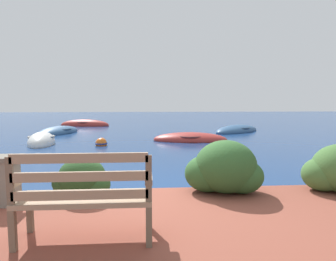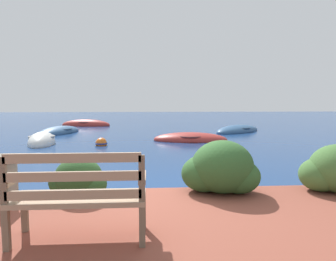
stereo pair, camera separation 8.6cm
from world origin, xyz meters
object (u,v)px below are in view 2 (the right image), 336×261
Objects in this scene: rowboat_outer at (238,131)px; mooring_buoy at (101,143)px; rowboat_far at (59,132)px; rowboat_distant at (86,125)px; rowboat_mid at (190,140)px; rowboat_nearest at (42,142)px; park_bench at (78,194)px.

rowboat_outer reaches higher than mooring_buoy.
rowboat_far is 1.00× the size of rowboat_distant.
rowboat_mid is 0.95× the size of rowboat_distant.
rowboat_mid is 9.69m from rowboat_distant.
mooring_buoy is at bearing 24.94° from rowboat_mid.
rowboat_nearest is at bearing 167.95° from mooring_buoy.
rowboat_mid is 4.51m from rowboat_outer.
rowboat_outer is 1.01× the size of rowboat_distant.
rowboat_nearest reaches higher than rowboat_far.
rowboat_outer reaches higher than rowboat_far.
rowboat_outer is (8.74, 3.92, -0.01)m from rowboat_nearest.
rowboat_mid is at bearing -172.42° from rowboat_outer.
park_bench is at bearing -69.25° from rowboat_distant.
park_bench is at bearing 10.79° from rowboat_nearest.
park_bench is at bearing -154.17° from rowboat_outer.
park_bench reaches higher than rowboat_nearest.
rowboat_mid is 0.94× the size of rowboat_outer.
rowboat_distant is at bearing 112.73° from rowboat_outer.
rowboat_nearest is 3.89m from rowboat_far.
rowboat_distant is at bearing 105.06° from mooring_buoy.
rowboat_far is at bearing 122.56° from mooring_buoy.
rowboat_mid is (5.74, 0.55, -0.02)m from rowboat_nearest.
rowboat_far is 0.99× the size of rowboat_outer.
rowboat_distant is (-0.06, 8.30, -0.01)m from rowboat_nearest.
rowboat_outer is at bearing 103.61° from rowboat_nearest.
rowboat_distant is 7.28× the size of mooring_buoy.
park_bench reaches higher than rowboat_outer.
rowboat_nearest is at bearing -157.27° from rowboat_far.
rowboat_nearest is at bearing -80.24° from rowboat_distant.
rowboat_distant reaches higher than mooring_buoy.
rowboat_outer is at bearing 65.75° from park_bench.
park_bench is 0.40× the size of rowboat_far.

